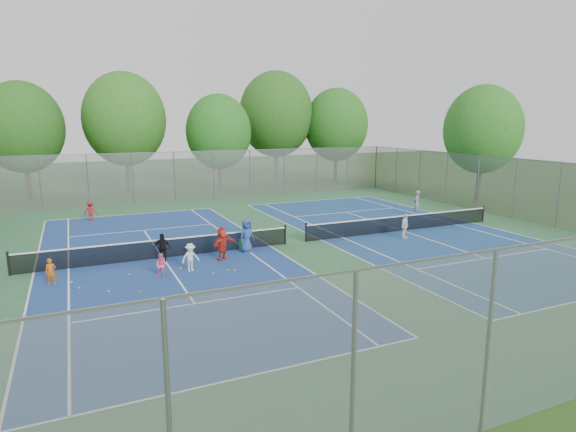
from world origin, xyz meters
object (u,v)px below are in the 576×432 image
Objects in this scene: net_left at (162,249)px; ball_hopper at (243,245)px; net_right at (403,223)px; ball_crate at (188,251)px; instructor at (417,203)px.

net_left is 3.94m from ball_hopper.
net_left and net_right have the same top height.
ball_crate is at bearing 165.50° from ball_hopper.
net_right is at bearing -1.52° from ball_crate.
ball_hopper reaches higher than ball_crate.
net_right is 38.25× the size of ball_crate.
instructor is (13.89, 3.80, 0.57)m from ball_hopper.
instructor is (17.81, 3.46, 0.42)m from net_left.
net_left is at bearing -165.26° from ball_crate.
net_right is 7.38× the size of instructor.
ball_hopper is (3.92, -0.34, -0.16)m from net_left.
ball_hopper is at bearing -178.05° from net_right.
net_right is at bearing 1.92° from instructor.
net_right reaches higher than ball_crate.
net_right reaches higher than ball_hopper.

